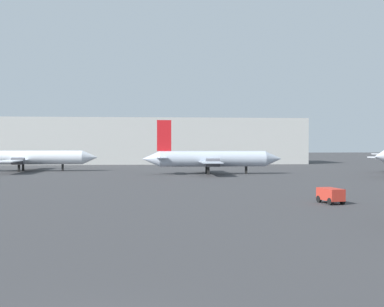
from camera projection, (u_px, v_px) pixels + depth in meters
name	position (u px, v px, depth m)	size (l,w,h in m)	color
airplane_far_left	(211.00, 159.00, 75.72)	(24.29, 17.64, 9.32)	#B2BCCC
airplane_far_right	(25.00, 158.00, 84.02)	(26.99, 23.46, 8.43)	silver
baggage_cart	(330.00, 195.00, 37.13)	(1.79, 2.61, 1.30)	red
terminal_building	(147.00, 141.00, 123.04)	(86.21, 19.48, 12.32)	#B7B7B2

